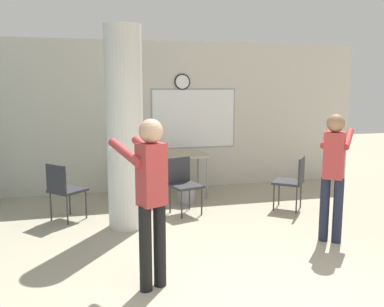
{
  "coord_description": "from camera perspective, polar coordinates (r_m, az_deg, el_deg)",
  "views": [
    {
      "loc": [
        -1.47,
        -2.98,
        2.02
      ],
      "look_at": [
        -0.05,
        2.57,
        1.08
      ],
      "focal_mm": 40.0,
      "sensor_mm": 36.0,
      "label": 1
    }
  ],
  "objects": [
    {
      "name": "person_playing_front",
      "position": [
        4.17,
        -5.6,
        -4.92
      ],
      "size": [
        0.56,
        0.68,
        1.69
      ],
      "color": "black",
      "rests_on": "ground_plane"
    },
    {
      "name": "support_pillar",
      "position": [
        5.97,
        -8.96,
        3.25
      ],
      "size": [
        0.51,
        0.51,
        2.8
      ],
      "color": "silver",
      "rests_on": "ground_plane"
    },
    {
      "name": "folding_table",
      "position": [
        7.61,
        -3.9,
        -0.55
      ],
      "size": [
        1.58,
        0.74,
        0.77
      ],
      "color": "tan",
      "rests_on": "ground_plane"
    },
    {
      "name": "bottle_on_table",
      "position": [
        7.48,
        -5.49,
        0.4
      ],
      "size": [
        0.07,
        0.07,
        0.25
      ],
      "color": "black",
      "rests_on": "folding_table"
    },
    {
      "name": "waste_bin",
      "position": [
        7.26,
        -0.76,
        -5.29
      ],
      "size": [
        0.29,
        0.29,
        0.38
      ],
      "color": "gray",
      "rests_on": "ground_plane"
    },
    {
      "name": "chair_near_pillar",
      "position": [
        6.58,
        -16.73,
        -4.34
      ],
      "size": [
        0.62,
        0.62,
        0.87
      ],
      "color": "#2D2D33",
      "rests_on": "ground_plane"
    },
    {
      "name": "chair_table_front",
      "position": [
        6.7,
        -1.17,
        -3.71
      ],
      "size": [
        0.55,
        0.55,
        0.87
      ],
      "color": "#2D2D33",
      "rests_on": "ground_plane"
    },
    {
      "name": "wall_back",
      "position": [
        8.2,
        -3.89,
        4.97
      ],
      "size": [
        8.0,
        0.15,
        2.8
      ],
      "color": "beige",
      "rests_on": "ground_plane"
    },
    {
      "name": "person_playing_side",
      "position": [
        5.7,
        18.36,
        -1.78
      ],
      "size": [
        0.61,
        0.66,
        1.65
      ],
      "color": "#1E2338",
      "rests_on": "ground_plane"
    },
    {
      "name": "chair_mid_room",
      "position": [
        7.04,
        13.27,
        -3.31
      ],
      "size": [
        0.62,
        0.62,
        0.87
      ],
      "color": "#2D2D33",
      "rests_on": "ground_plane"
    }
  ]
}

